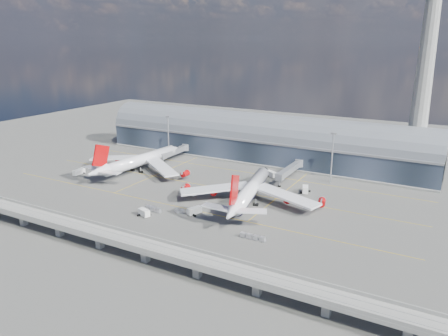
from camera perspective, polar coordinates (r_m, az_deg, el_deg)
The scene contains 20 objects.
ground at distance 199.21m, azimuth -4.77°, elevation -4.05°, with size 500.00×500.00×0.00m, color #474744.
taxi_lines at distance 216.81m, azimuth -1.54°, elevation -2.26°, with size 200.00×80.12×0.01m.
terminal at distance 261.58m, azimuth 4.66°, elevation 3.56°, with size 200.00×30.00×28.00m.
control_tower at distance 239.11m, azimuth 24.66°, elevation 10.70°, with size 19.00×19.00×103.00m.
guideway at distance 158.08m, azimuth -16.00°, elevation -8.26°, with size 220.00×8.50×7.20m.
floodlight_mast_left at distance 266.33m, azimuth -7.28°, elevation 4.22°, with size 3.00×0.70×25.70m.
floodlight_mast_right at distance 223.75m, azimuth 13.93°, elevation 1.49°, with size 3.00×0.70×25.70m.
airliner_left at distance 242.38m, azimuth -11.14°, elevation 0.94°, with size 65.29×68.63×20.90m.
airliner_right at distance 191.97m, azimuth 3.39°, elevation -3.04°, with size 64.91×67.94×21.70m.
jet_bridge_left at distance 263.22m, azimuth -6.36°, elevation 2.21°, with size 4.40×28.00×7.25m.
jet_bridge_right at distance 228.18m, azimuth 8.70°, elevation -0.12°, with size 4.40×32.00×7.25m.
service_truck_0 at distance 245.56m, azimuth -18.43°, elevation -0.49°, with size 2.78×7.27×2.97m.
service_truck_1 at distance 182.32m, azimuth -10.40°, elevation -5.76°, with size 5.79×3.99×3.07m.
service_truck_2 at distance 203.96m, azimuth -4.59°, elevation -3.14°, with size 7.53×3.07×2.65m.
service_truck_3 at distance 181.74m, azimuth -3.88°, elevation -5.59°, with size 4.45×6.63×2.99m.
service_truck_4 at distance 209.15m, azimuth 10.58°, elevation -2.79°, with size 4.28×6.16×3.26m.
service_truck_5 at distance 230.53m, azimuth 6.20°, elevation -0.79°, with size 6.65×5.31×3.05m.
cargo_train_0 at distance 183.64m, azimuth -5.83°, elevation -5.65°, with size 4.53×2.28×1.47m.
cargo_train_1 at distance 186.89m, azimuth -9.24°, elevation -5.32°, with size 8.31×2.42×1.83m.
cargo_train_2 at distance 160.36m, azimuth 3.77°, elevation -8.99°, with size 10.06×1.67×1.67m.
Camera 1 is at (104.34, -154.62, 69.92)m, focal length 35.00 mm.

